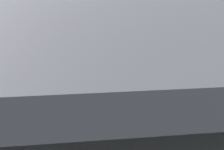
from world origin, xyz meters
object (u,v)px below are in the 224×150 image
at_px(airplane_main, 118,64).
at_px(airplane_distant, 11,42).
at_px(boarding_stairs, 107,95).
at_px(traffic_cone_orange, 105,117).
at_px(crew_worker_near_nose, 99,129).
at_px(baggage_tug, 158,69).
at_px(crew_worker_by_stairs, 109,99).

distance_m(airplane_main, airplane_distant, 42.54).
height_order(boarding_stairs, traffic_cone_orange, boarding_stairs).
bearing_deg(airplane_main, crew_worker_near_nose, -104.32).
xyz_separation_m(boarding_stairs, traffic_cone_orange, (-0.93, -6.90, -0.44)).
relative_size(airplane_distant, traffic_cone_orange, 45.92).
relative_size(airplane_distant, baggage_tug, 11.39).
height_order(boarding_stairs, airplane_distant, airplane_distant).
height_order(traffic_cone_orange, baggage_tug, baggage_tug).
bearing_deg(traffic_cone_orange, crew_worker_by_stairs, 76.92).
bearing_deg(crew_worker_near_nose, airplane_distant, 117.45).
bearing_deg(crew_worker_near_nose, boarding_stairs, 79.01).
relative_size(airplane_main, crew_worker_near_nose, 19.81).
bearing_deg(baggage_tug, airplane_main, -158.54).
height_order(airplane_main, crew_worker_by_stairs, airplane_main).
relative_size(crew_worker_near_nose, baggage_tug, 0.73).
bearing_deg(crew_worker_by_stairs, boarding_stairs, 93.47).
bearing_deg(baggage_tug, crew_worker_near_nose, -122.49).
bearing_deg(airplane_main, crew_worker_by_stairs, -104.12).
relative_size(crew_worker_near_nose, crew_worker_by_stairs, 1.00).
xyz_separation_m(airplane_main, airplane_distant, (-31.16, 28.95, -0.38)).
height_order(airplane_distant, baggage_tug, airplane_distant).
bearing_deg(airplane_main, airplane_distant, 137.11).
xyz_separation_m(airplane_main, baggage_tug, (10.60, 4.17, -2.91)).
bearing_deg(airplane_distant, crew_worker_near_nose, -62.55).
bearing_deg(crew_worker_near_nose, baggage_tug, 57.51).
xyz_separation_m(crew_worker_near_nose, baggage_tug, (15.92, 24.99, -0.49)).
relative_size(boarding_stairs, baggage_tug, 1.92).
xyz_separation_m(crew_worker_near_nose, crew_worker_by_stairs, (2.32, 8.91, -0.00)).
distance_m(airplane_main, baggage_tug, 11.76).
bearing_deg(baggage_tug, crew_worker_by_stairs, -130.22).
bearing_deg(crew_worker_by_stairs, airplane_distant, 124.58).
relative_size(airplane_main, traffic_cone_orange, 58.33).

